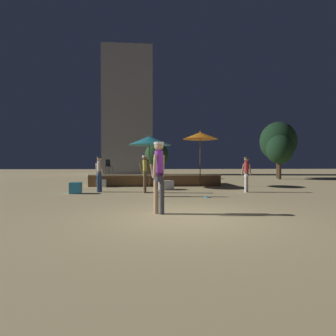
{
  "coord_description": "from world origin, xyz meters",
  "views": [
    {
      "loc": [
        -0.87,
        -6.42,
        1.31
      ],
      "look_at": [
        0.0,
        5.42,
        1.13
      ],
      "focal_mm": 28.0,
      "sensor_mm": 36.0,
      "label": 1
    }
  ],
  "objects_px": {
    "patio_umbrella_1": "(149,141)",
    "bistro_chair_1": "(108,165)",
    "cube_seat_1": "(76,188)",
    "person_0": "(145,172)",
    "cube_seat_0": "(166,185)",
    "background_tree_2": "(157,156)",
    "bistro_chair_0": "(148,165)",
    "cube_seat_2": "(103,183)",
    "background_tree_1": "(280,150)",
    "person_2": "(156,175)",
    "patio_umbrella_0": "(200,136)",
    "background_tree_0": "(278,141)",
    "person_3": "(246,173)",
    "frisbee_disc": "(207,197)",
    "person_1": "(159,172)",
    "person_4": "(99,172)"
  },
  "relations": [
    {
      "from": "patio_umbrella_1",
      "to": "bistro_chair_1",
      "type": "xyz_separation_m",
      "value": [
        -2.57,
        1.92,
        -1.37
      ]
    },
    {
      "from": "cube_seat_1",
      "to": "person_0",
      "type": "bearing_deg",
      "value": 1.89
    },
    {
      "from": "cube_seat_0",
      "to": "background_tree_2",
      "type": "relative_size",
      "value": 0.24
    },
    {
      "from": "bistro_chair_0",
      "to": "cube_seat_2",
      "type": "bearing_deg",
      "value": 163.54
    },
    {
      "from": "patio_umbrella_1",
      "to": "background_tree_1",
      "type": "xyz_separation_m",
      "value": [
        11.06,
        6.74,
        -0.1
      ]
    },
    {
      "from": "cube_seat_1",
      "to": "person_2",
      "type": "height_order",
      "value": "person_2"
    },
    {
      "from": "patio_umbrella_0",
      "to": "person_0",
      "type": "distance_m",
      "value": 4.92
    },
    {
      "from": "cube_seat_2",
      "to": "background_tree_0",
      "type": "distance_m",
      "value": 16.94
    },
    {
      "from": "person_3",
      "to": "bistro_chair_0",
      "type": "xyz_separation_m",
      "value": [
        -4.58,
        5.41,
        0.34
      ]
    },
    {
      "from": "frisbee_disc",
      "to": "person_1",
      "type": "bearing_deg",
      "value": -122.02
    },
    {
      "from": "person_0",
      "to": "bistro_chair_0",
      "type": "distance_m",
      "value": 5.32
    },
    {
      "from": "bistro_chair_1",
      "to": "background_tree_0",
      "type": "xyz_separation_m",
      "value": [
        14.39,
        6.59,
        2.14
      ]
    },
    {
      "from": "patio_umbrella_1",
      "to": "cube_seat_0",
      "type": "bearing_deg",
      "value": -58.52
    },
    {
      "from": "person_0",
      "to": "background_tree_0",
      "type": "distance_m",
      "value": 16.7
    },
    {
      "from": "person_1",
      "to": "background_tree_0",
      "type": "xyz_separation_m",
      "value": [
        11.6,
        16.4,
        2.28
      ]
    },
    {
      "from": "person_4",
      "to": "bistro_chair_0",
      "type": "bearing_deg",
      "value": 4.58
    },
    {
      "from": "frisbee_disc",
      "to": "background_tree_2",
      "type": "distance_m",
      "value": 13.79
    },
    {
      "from": "bistro_chair_0",
      "to": "patio_umbrella_0",
      "type": "bearing_deg",
      "value": -91.9
    },
    {
      "from": "person_0",
      "to": "person_1",
      "type": "distance_m",
      "value": 5.12
    },
    {
      "from": "person_1",
      "to": "bistro_chair_0",
      "type": "bearing_deg",
      "value": 129.04
    },
    {
      "from": "patio_umbrella_1",
      "to": "frisbee_disc",
      "type": "distance_m",
      "value": 5.78
    },
    {
      "from": "patio_umbrella_1",
      "to": "cube_seat_0",
      "type": "distance_m",
      "value": 2.89
    },
    {
      "from": "bistro_chair_0",
      "to": "background_tree_0",
      "type": "xyz_separation_m",
      "value": [
        11.92,
        6.0,
        2.14
      ]
    },
    {
      "from": "cube_seat_0",
      "to": "bistro_chair_0",
      "type": "bearing_deg",
      "value": 103.61
    },
    {
      "from": "patio_umbrella_0",
      "to": "bistro_chair_1",
      "type": "xyz_separation_m",
      "value": [
        -5.53,
        1.53,
        -1.71
      ]
    },
    {
      "from": "person_3",
      "to": "person_4",
      "type": "relative_size",
      "value": 0.98
    },
    {
      "from": "cube_seat_0",
      "to": "person_2",
      "type": "distance_m",
      "value": 2.96
    },
    {
      "from": "patio_umbrella_1",
      "to": "background_tree_1",
      "type": "bearing_deg",
      "value": 31.34
    },
    {
      "from": "person_3",
      "to": "patio_umbrella_0",
      "type": "bearing_deg",
      "value": 58.09
    },
    {
      "from": "cube_seat_0",
      "to": "person_2",
      "type": "relative_size",
      "value": 0.48
    },
    {
      "from": "cube_seat_0",
      "to": "person_4",
      "type": "relative_size",
      "value": 0.47
    },
    {
      "from": "cube_seat_0",
      "to": "person_1",
      "type": "xyz_separation_m",
      "value": [
        -0.63,
        -6.51,
        0.88
      ]
    },
    {
      "from": "cube_seat_1",
      "to": "person_1",
      "type": "xyz_separation_m",
      "value": [
        3.5,
        -5.0,
        0.86
      ]
    },
    {
      "from": "patio_umbrella_1",
      "to": "person_1",
      "type": "relative_size",
      "value": 1.55
    },
    {
      "from": "person_4",
      "to": "frisbee_disc",
      "type": "distance_m",
      "value": 5.25
    },
    {
      "from": "patio_umbrella_1",
      "to": "bistro_chair_0",
      "type": "relative_size",
      "value": 3.28
    },
    {
      "from": "person_3",
      "to": "frisbee_disc",
      "type": "distance_m",
      "value": 2.99
    },
    {
      "from": "person_0",
      "to": "bistro_chair_0",
      "type": "bearing_deg",
      "value": -178.65
    },
    {
      "from": "person_0",
      "to": "bistro_chair_1",
      "type": "distance_m",
      "value": 5.27
    },
    {
      "from": "cube_seat_1",
      "to": "background_tree_0",
      "type": "distance_m",
      "value": 19.19
    },
    {
      "from": "person_1",
      "to": "background_tree_0",
      "type": "bearing_deg",
      "value": 92.02
    },
    {
      "from": "patio_umbrella_0",
      "to": "cube_seat_0",
      "type": "height_order",
      "value": "patio_umbrella_0"
    },
    {
      "from": "person_3",
      "to": "person_1",
      "type": "bearing_deg",
      "value": 172.69
    },
    {
      "from": "person_4",
      "to": "person_2",
      "type": "bearing_deg",
      "value": -96.83
    },
    {
      "from": "person_4",
      "to": "background_tree_0",
      "type": "relative_size",
      "value": 0.32
    },
    {
      "from": "cube_seat_1",
      "to": "person_4",
      "type": "relative_size",
      "value": 0.3
    },
    {
      "from": "person_3",
      "to": "person_4",
      "type": "bearing_deg",
      "value": 118.14
    },
    {
      "from": "cube_seat_0",
      "to": "bistro_chair_0",
      "type": "height_order",
      "value": "bistro_chair_0"
    },
    {
      "from": "cube_seat_1",
      "to": "background_tree_2",
      "type": "relative_size",
      "value": 0.15
    },
    {
      "from": "bistro_chair_1",
      "to": "background_tree_0",
      "type": "height_order",
      "value": "background_tree_0"
    }
  ]
}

